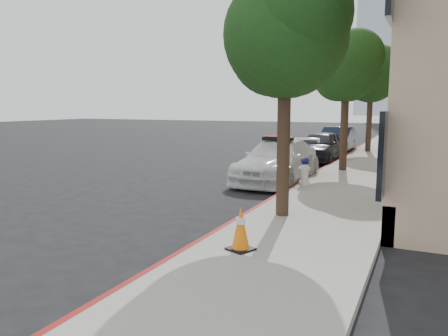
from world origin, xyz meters
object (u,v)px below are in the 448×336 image
Objects in this scene: parked_car_far at (337,140)px; traffic_cone at (241,229)px; police_car at (277,161)px; parked_car_mid at (320,146)px; fire_hydrant at (305,171)px.

traffic_cone is (1.79, -18.56, -0.20)m from parked_car_far.
parked_car_mid is at bearing 90.55° from police_car.
fire_hydrant is at bearing -84.68° from parked_car_far.
parked_car_far is 11.73m from fire_hydrant.
parked_car_mid is 14.43m from traffic_cone.
parked_car_far is (0.00, 4.25, -0.00)m from parked_car_mid.
police_car is 1.18× the size of parked_car_mid.
parked_car_mid reaches higher than parked_car_far.
parked_car_mid is 5.55× the size of traffic_cone.
parked_car_mid is 7.52m from fire_hydrant.
fire_hydrant reaches higher than traffic_cone.
fire_hydrant is 1.12× the size of traffic_cone.
police_car reaches higher than traffic_cone.
police_car is at bearing -90.84° from parked_car_far.
parked_car_mid is at bearing 97.13° from traffic_cone.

